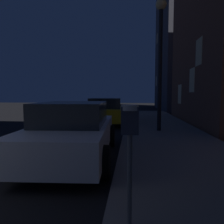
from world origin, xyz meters
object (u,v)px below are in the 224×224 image
car_yellow_cab (106,111)px  street_lamp (160,44)px  parking_meter (130,135)px  car_white (73,131)px

car_yellow_cab → street_lamp: street_lamp is taller
car_yellow_cab → street_lamp: (2.58, -2.90, 2.92)m
parking_meter → street_lamp: size_ratio=0.26×
car_white → street_lamp: street_lamp is taller
car_yellow_cab → street_lamp: size_ratio=0.79×
parking_meter → car_white: parking_meter is taller
street_lamp → parking_meter: bearing=-99.8°
car_white → street_lamp: size_ratio=0.83×
parking_meter → car_white: (-1.46, 2.91, -0.47)m
car_yellow_cab → street_lamp: bearing=-48.3°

